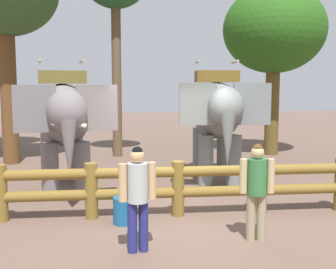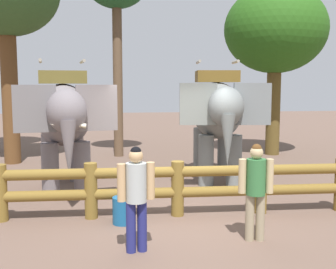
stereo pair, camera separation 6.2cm
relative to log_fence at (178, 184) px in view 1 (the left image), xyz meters
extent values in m
plane|color=brown|center=(0.00, 0.03, -0.60)|extent=(60.00, 60.00, 0.00)
cylinder|color=brown|center=(-3.26, 0.10, -0.08)|extent=(0.24, 0.24, 1.05)
cylinder|color=brown|center=(-1.63, 0.05, -0.08)|extent=(0.24, 0.24, 1.05)
cylinder|color=brown|center=(0.00, 0.00, -0.08)|extent=(0.24, 0.24, 1.05)
cylinder|color=brown|center=(1.63, -0.05, -0.08)|extent=(0.24, 0.24, 1.05)
cylinder|color=brown|center=(0.00, 0.00, -0.15)|extent=(6.52, 0.40, 0.20)
cylinder|color=brown|center=(0.00, 0.00, 0.25)|extent=(6.52, 0.40, 0.20)
cylinder|color=slate|center=(-1.89, 1.63, 0.02)|extent=(0.37, 0.37, 1.24)
cylinder|color=slate|center=(-2.56, 1.52, 0.02)|extent=(0.37, 0.37, 1.24)
cylinder|color=slate|center=(-2.14, 3.29, 0.02)|extent=(0.37, 0.37, 1.24)
cylinder|color=slate|center=(-2.82, 3.18, 0.02)|extent=(0.37, 0.37, 1.24)
ellipsoid|color=slate|center=(-2.35, 2.40, 1.18)|extent=(1.66, 2.96, 1.45)
ellipsoid|color=slate|center=(-2.10, 0.77, 1.37)|extent=(0.93, 1.04, 0.89)
cube|color=slate|center=(-1.52, 0.97, 1.42)|extent=(0.84, 0.25, 0.93)
cube|color=slate|center=(-2.72, 0.79, 1.42)|extent=(0.84, 0.25, 0.93)
cone|color=slate|center=(-2.05, 0.44, 0.66)|extent=(0.33, 0.33, 1.14)
cone|color=beige|center=(-1.90, 0.56, 1.11)|extent=(0.39, 0.16, 0.16)
cone|color=beige|center=(-2.23, 0.51, 1.11)|extent=(0.39, 0.16, 0.16)
cube|color=brown|center=(-2.35, 2.40, 2.06)|extent=(1.19, 1.08, 0.29)
cylinder|color=#A59E8C|center=(-1.88, 2.48, 2.43)|extent=(0.20, 0.84, 0.07)
cylinder|color=#A59E8C|center=(-2.82, 2.33, 2.43)|extent=(0.20, 0.84, 0.07)
cylinder|color=slate|center=(1.76, 2.23, 0.03)|extent=(0.38, 0.38, 1.26)
cylinder|color=slate|center=(1.07, 2.32, 0.03)|extent=(0.38, 0.38, 1.26)
cylinder|color=slate|center=(1.97, 3.93, 0.03)|extent=(0.38, 0.38, 1.26)
cylinder|color=slate|center=(1.28, 4.01, 0.03)|extent=(0.38, 0.38, 1.26)
ellipsoid|color=slate|center=(1.52, 3.12, 1.21)|extent=(1.59, 2.97, 1.47)
ellipsoid|color=slate|center=(1.32, 1.45, 1.40)|extent=(0.91, 1.04, 0.90)
cube|color=slate|center=(1.94, 1.50, 1.45)|extent=(0.85, 0.23, 0.95)
cube|color=slate|center=(0.73, 1.64, 1.45)|extent=(0.85, 0.23, 0.95)
cone|color=slate|center=(1.28, 1.12, 0.68)|extent=(0.34, 0.34, 1.16)
cube|color=brown|center=(1.52, 3.12, 2.10)|extent=(1.18, 1.07, 0.29)
cylinder|color=#A59E8C|center=(2.00, 3.06, 2.48)|extent=(0.17, 0.86, 0.07)
cylinder|color=#A59E8C|center=(1.04, 3.18, 2.48)|extent=(0.17, 0.86, 0.07)
cylinder|color=navy|center=(-0.80, -1.66, -0.22)|extent=(0.15, 0.15, 0.76)
cylinder|color=navy|center=(-0.96, -1.69, -0.22)|extent=(0.15, 0.15, 0.76)
cylinder|color=#ACB5B4|center=(-0.88, -1.67, 0.45)|extent=(0.36, 0.36, 0.59)
cylinder|color=tan|center=(-0.66, -1.63, 0.47)|extent=(0.12, 0.12, 0.56)
cylinder|color=tan|center=(-1.10, -1.71, 0.47)|extent=(0.12, 0.12, 0.56)
sphere|color=tan|center=(-0.88, -1.67, 0.85)|extent=(0.21, 0.21, 0.21)
sphere|color=black|center=(-0.88, -1.67, 0.91)|extent=(0.16, 0.16, 0.16)
cylinder|color=gray|center=(1.11, -1.47, -0.23)|extent=(0.14, 0.14, 0.75)
cylinder|color=gray|center=(0.94, -1.45, -0.23)|extent=(0.14, 0.14, 0.75)
cylinder|color=#34713B|center=(1.03, -1.46, 0.44)|extent=(0.34, 0.34, 0.58)
cylinder|color=tan|center=(1.24, -1.49, 0.45)|extent=(0.12, 0.12, 0.55)
cylinder|color=tan|center=(0.81, -1.43, 0.45)|extent=(0.12, 0.12, 0.55)
sphere|color=tan|center=(1.03, -1.46, 0.83)|extent=(0.21, 0.21, 0.21)
sphere|color=#593819|center=(1.03, -1.46, 0.88)|extent=(0.16, 0.16, 0.16)
cylinder|color=brown|center=(-0.99, 6.99, 2.07)|extent=(0.32, 0.32, 5.36)
cylinder|color=brown|center=(-4.37, 6.08, 1.62)|extent=(0.51, 0.51, 4.45)
cylinder|color=brown|center=(4.46, 6.62, 1.10)|extent=(0.49, 0.49, 3.42)
ellipsoid|color=#265616|center=(4.46, 6.62, 3.79)|extent=(3.55, 3.55, 3.02)
cylinder|color=#19598C|center=(-1.05, -0.34, -0.36)|extent=(0.38, 0.38, 0.49)
camera|label=1|loc=(-1.29, -7.81, 1.89)|focal=45.46mm
camera|label=2|loc=(-1.23, -7.81, 1.89)|focal=45.46mm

